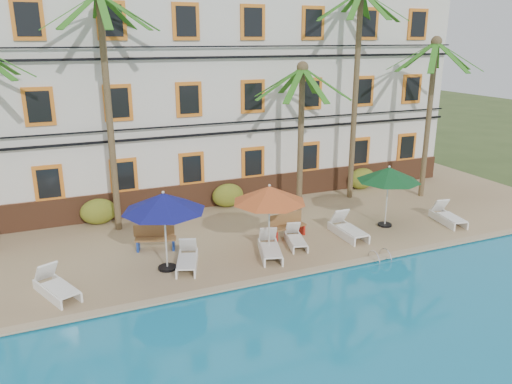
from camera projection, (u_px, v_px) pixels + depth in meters
name	position (u px, v px, depth m)	size (l,w,h in m)	color
ground	(290.00, 269.00, 17.57)	(100.00, 100.00, 0.00)	#384C23
pool_deck	(239.00, 220.00, 21.93)	(30.00, 12.00, 0.25)	tan
pool_coping	(302.00, 273.00, 16.69)	(30.00, 0.35, 0.06)	tan
hotel_building	(202.00, 89.00, 24.76)	(25.40, 6.44, 10.22)	silver
palm_b	(106.00, 84.00, 18.85)	(4.29, 4.29, 9.35)	brown
palm_c	(301.00, 116.00, 21.62)	(4.29, 4.29, 6.62)	brown
palm_d	(357.00, 70.00, 22.90)	(4.29, 4.29, 9.80)	brown
palm_e	(431.00, 96.00, 23.50)	(4.29, 4.29, 7.64)	brown
shrub_left	(98.00, 211.00, 21.01)	(1.50, 0.90, 1.10)	#245A19
shrub_mid	(228.00, 195.00, 23.17)	(1.50, 0.90, 1.10)	#245A19
shrub_right	(362.00, 179.00, 25.93)	(1.50, 0.90, 1.10)	#245A19
umbrella_blue	(164.00, 203.00, 16.33)	(2.80, 2.80, 2.79)	black
umbrella_red	(269.00, 195.00, 17.54)	(2.67, 2.67, 2.66)	black
umbrella_green	(389.00, 175.00, 20.30)	(2.61, 2.61, 2.60)	black
lounger_a	(56.00, 286.00, 15.22)	(1.38, 2.04, 0.91)	white
lounger_b	(187.00, 259.00, 17.14)	(1.23, 1.96, 0.87)	white
lounger_c	(270.00, 248.00, 18.01)	(1.22, 2.05, 0.91)	white
lounger_d	(296.00, 239.00, 18.93)	(0.98, 1.75, 0.78)	white
lounger_e	(348.00, 229.00, 19.78)	(0.75, 2.03, 0.95)	white
lounger_f	(448.00, 216.00, 21.24)	(0.98, 1.98, 0.89)	white
bench_left	(156.00, 237.00, 18.52)	(1.57, 0.90, 0.93)	olive
bench_right	(287.00, 225.00, 19.72)	(1.55, 0.68, 0.93)	olive
pool_ladder	(379.00, 259.00, 17.76)	(0.54, 0.74, 0.74)	silver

